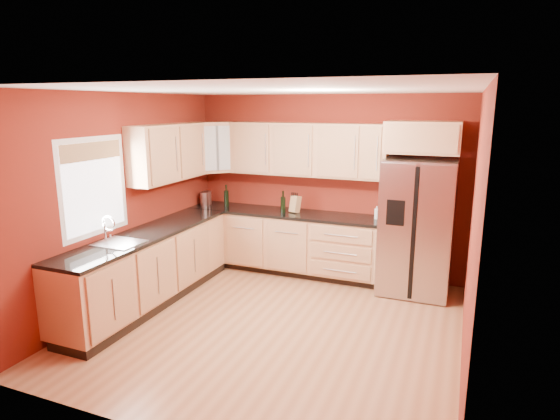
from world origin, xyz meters
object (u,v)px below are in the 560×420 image
(soap_dispenser, at_px, (377,213))
(knife_block, at_px, (295,204))
(refrigerator, at_px, (417,227))
(wine_bottle_a, at_px, (283,202))
(canister_left, at_px, (204,199))

(soap_dispenser, bearing_deg, knife_block, -178.59)
(refrigerator, bearing_deg, wine_bottle_a, 179.80)
(canister_left, distance_m, knife_block, 1.47)
(canister_left, distance_m, soap_dispenser, 2.65)
(knife_block, bearing_deg, soap_dispenser, 22.69)
(wine_bottle_a, distance_m, knife_block, 0.18)
(canister_left, xyz_separation_m, wine_bottle_a, (1.32, -0.00, 0.06))
(knife_block, bearing_deg, canister_left, -155.45)
(canister_left, bearing_deg, soap_dispenser, 2.45)
(wine_bottle_a, xyz_separation_m, soap_dispenser, (1.33, 0.12, -0.07))
(refrigerator, height_order, wine_bottle_a, refrigerator)
(canister_left, bearing_deg, knife_block, 3.28)
(canister_left, height_order, wine_bottle_a, wine_bottle_a)
(canister_left, relative_size, wine_bottle_a, 0.66)
(knife_block, distance_m, soap_dispenser, 1.18)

